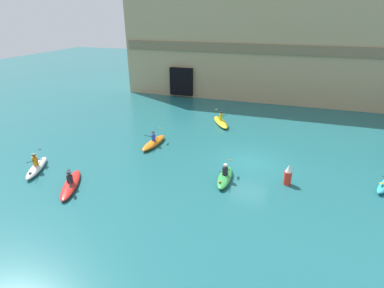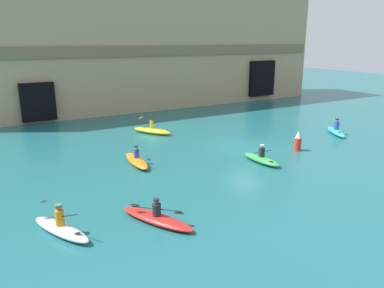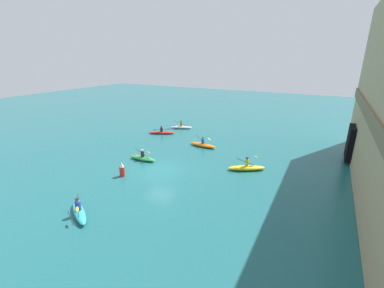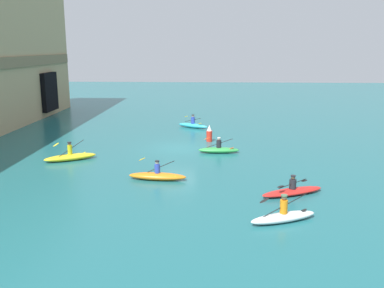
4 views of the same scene
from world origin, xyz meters
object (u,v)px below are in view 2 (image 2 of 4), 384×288
Objects in this scene: kayak_yellow at (152,130)px; marker_buoy at (298,142)px; kayak_orange at (137,160)px; kayak_cyan at (336,131)px; kayak_green at (261,159)px; kayak_red at (157,218)px; kayak_white at (61,228)px.

marker_buoy reaches higher than kayak_yellow.
kayak_orange is 15.92m from kayak_cyan.
kayak_cyan is (9.42, 2.29, 0.03)m from kayak_green.
kayak_red is at bearing -160.46° from marker_buoy.
kayak_white is 2.36× the size of marker_buoy.
kayak_yellow is at bearing -60.64° from kayak_white.
kayak_orange is at bearing 138.53° from kayak_red.
kayak_cyan is at bearing 15.40° from marker_buoy.
kayak_yellow is (3.90, 6.29, 0.01)m from kayak_orange.
kayak_cyan is at bearing 83.29° from kayak_red.
kayak_cyan is 0.90× the size of kayak_yellow.
kayak_cyan is (15.87, -1.22, 0.03)m from kayak_orange.
marker_buoy reaches higher than kayak_red.
kayak_white is 16.10m from marker_buoy.
kayak_green is (6.45, -3.51, 0.00)m from kayak_orange.
marker_buoy reaches higher than kayak_white.
marker_buoy is at bearing 98.70° from kayak_green.
marker_buoy is at bearing -44.80° from kayak_cyan.
kayak_green is 10.12m from kayak_yellow.
kayak_red is at bearing -129.27° from kayak_white.
kayak_white is 1.04× the size of kayak_cyan.
kayak_red is at bearing 126.05° from kayak_yellow.
kayak_orange reaches higher than kayak_cyan.
marker_buoy is (12.26, 4.35, 0.41)m from kayak_red.
marker_buoy reaches higher than kayak_cyan.
marker_buoy is (15.74, 3.35, 0.36)m from kayak_white.
kayak_cyan is 2.27× the size of marker_buoy.
kayak_red is (-2.12, -7.15, -0.04)m from kayak_orange.
kayak_white is at bearing -47.26° from kayak_cyan.
kayak_green is 3.78m from marker_buoy.
kayak_green is 0.86× the size of kayak_yellow.
kayak_cyan is 0.86× the size of kayak_red.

